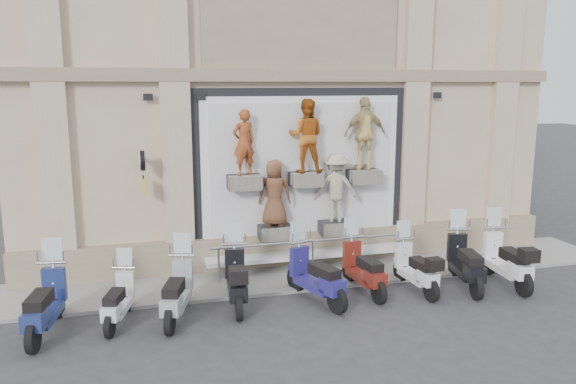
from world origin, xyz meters
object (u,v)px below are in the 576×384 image
Objects in this scene: scooter_a at (44,291)px; scooter_e at (316,265)px; guard_rail at (313,258)px; scooter_h at (466,252)px; scooter_g at (416,259)px; clock_sign_bracket at (143,167)px; scooter_i at (507,250)px; scooter_c at (177,281)px; scooter_d at (236,268)px; scooter_b at (118,290)px; scooter_f at (364,258)px.

scooter_a is 1.01× the size of scooter_e.
guard_rail is 2.40× the size of scooter_h.
scooter_a is 1.12× the size of scooter_g.
scooter_a is at bearing -163.63° from guard_rail.
guard_rail is 2.46× the size of scooter_e.
scooter_i is (8.08, -2.23, -1.95)m from clock_sign_bracket.
scooter_c reaches higher than scooter_g.
scooter_a is at bearing -131.55° from clock_sign_bracket.
scooter_h reaches higher than scooter_i.
scooter_i is (7.58, -0.08, 0.05)m from scooter_c.
scooter_h is at bearing 3.50° from scooter_d.
scooter_a reaches higher than scooter_c.
clock_sign_bracket reaches higher than scooter_i.
clock_sign_bracket is at bearing 88.42° from scooter_b.
scooter_g is 2.25m from scooter_i.
scooter_c is 4.18m from scooter_f.
scooter_i is (10.02, -0.05, 0.01)m from scooter_a.
scooter_c is at bearing -76.69° from clock_sign_bracket.
scooter_b is 0.83× the size of scooter_e.
scooter_c is at bearing -157.54° from scooter_d.
scooter_e is 3.62m from scooter_h.
scooter_a reaches higher than guard_rail.
scooter_d is at bearing -45.36° from clock_sign_bracket.
scooter_e is at bearing 18.39° from scooter_c.
scooter_g is (7.78, 0.16, -0.09)m from scooter_a.
scooter_d is 0.97× the size of scooter_i.
scooter_g is at bearing 3.70° from scooter_d.
scooter_c is (-3.39, -1.68, 0.34)m from guard_rail.
clock_sign_bracket is at bearing 119.57° from scooter_c.
scooter_d is (1.77, -1.80, -1.97)m from clock_sign_bracket.
scooter_e reaches higher than scooter_c.
clock_sign_bracket is 0.49× the size of scooter_i.
scooter_b is 0.83× the size of scooter_d.
scooter_b is (-4.52, -1.59, 0.23)m from guard_rail.
scooter_a is 9.01m from scooter_h.
scooter_a reaches higher than scooter_d.
scooter_g is (4.08, -0.23, -0.08)m from scooter_d.
scooter_a reaches higher than scooter_g.
scooter_c is 1.07× the size of scooter_g.
scooter_d reaches higher than scooter_c.
scooter_d is at bearing -169.69° from scooter_h.
scooter_h is (9.01, 0.07, 0.01)m from scooter_a.
scooter_f is 0.94× the size of scooter_i.
scooter_c is 6.57m from scooter_h.
scooter_b is (1.31, 0.12, -0.15)m from scooter_a.
scooter_c reaches higher than scooter_b.
scooter_d is at bearing 31.82° from scooter_c.
scooter_d reaches higher than scooter_f.
scooter_f is at bearing 21.13° from scooter_c.
scooter_g is (6.47, 0.04, 0.06)m from scooter_b.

